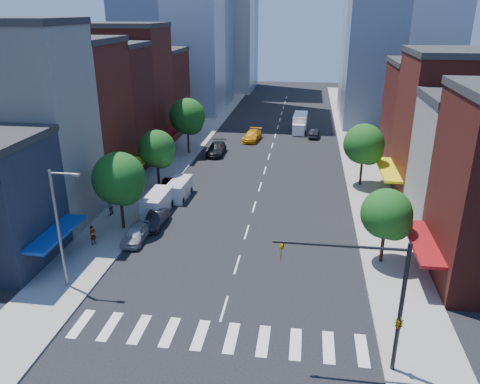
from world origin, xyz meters
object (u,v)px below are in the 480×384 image
object	(u,v)px
traffic_car_oncoming	(314,133)
traffic_car_far	(299,113)
box_truck	(300,123)
cargo_van_far	(179,189)
parked_car_second	(156,219)
pedestrian_near	(93,235)
parked_car_third	(171,188)
pedestrian_far	(109,207)
cargo_van_near	(157,203)
parked_car_rear	(216,149)
taxi	(252,136)
parked_car_front	(136,233)

from	to	relation	value
traffic_car_oncoming	traffic_car_far	xyz separation A→B (m)	(-2.89, 14.75, 0.10)
box_truck	cargo_van_far	bearing A→B (deg)	-108.42
parked_car_second	pedestrian_near	bearing A→B (deg)	-131.97
parked_car_third	box_truck	world-z (taller)	box_truck
traffic_car_far	pedestrian_far	xyz separation A→B (m)	(-17.32, -48.87, 0.22)
parked_car_second	box_truck	size ratio (longest dim) A/B	0.60
cargo_van_near	cargo_van_far	bearing A→B (deg)	76.71
pedestrian_near	parked_car_second	bearing A→B (deg)	-15.65
parked_car_rear	pedestrian_near	world-z (taller)	pedestrian_near
taxi	traffic_car_far	world-z (taller)	taxi
traffic_car_far	pedestrian_far	world-z (taller)	pedestrian_far
parked_car_third	cargo_van_near	world-z (taller)	cargo_van_near
pedestrian_far	parked_car_third	bearing A→B (deg)	159.46
traffic_car_far	parked_car_third	bearing A→B (deg)	73.71
parked_car_third	traffic_car_oncoming	size ratio (longest dim) A/B	1.44
pedestrian_far	cargo_van_far	bearing A→B (deg)	150.62
traffic_car_oncoming	pedestrian_far	xyz separation A→B (m)	(-20.21, -34.12, 0.32)
cargo_van_near	taxi	world-z (taller)	cargo_van_near
parked_car_front	pedestrian_near	size ratio (longest dim) A/B	2.52
box_truck	pedestrian_far	world-z (taller)	box_truck
parked_car_front	traffic_car_oncoming	xyz separation A→B (m)	(15.77, 38.88, -0.06)
parked_car_rear	pedestrian_near	xyz separation A→B (m)	(-5.33, -28.64, 0.19)
cargo_van_far	traffic_car_far	size ratio (longest dim) A/B	1.03
box_truck	taxi	bearing A→B (deg)	-132.57
taxi	pedestrian_far	size ratio (longest dim) A/B	3.26
traffic_car_far	pedestrian_near	bearing A→B (deg)	74.13
pedestrian_near	box_truck	bearing A→B (deg)	5.73
cargo_van_near	parked_car_second	bearing A→B (deg)	-73.69
parked_car_rear	taxi	xyz separation A→B (m)	(4.14, 8.21, -0.02)
cargo_van_far	parked_car_third	bearing A→B (deg)	154.05
parked_car_third	cargo_van_near	size ratio (longest dim) A/B	1.18
parked_car_front	cargo_van_far	distance (m)	10.55
taxi	traffic_car_far	bearing A→B (deg)	77.00
taxi	box_truck	world-z (taller)	box_truck
taxi	parked_car_second	bearing A→B (deg)	-92.03
cargo_van_near	traffic_car_oncoming	bearing A→B (deg)	65.26
traffic_car_far	box_truck	bearing A→B (deg)	93.12
traffic_car_far	box_truck	world-z (taller)	box_truck
cargo_van_far	box_truck	distance (m)	34.45
box_truck	parked_car_second	bearing A→B (deg)	-105.18
parked_car_second	parked_car_third	xyz separation A→B (m)	(-0.82, 7.86, 0.11)
cargo_van_near	pedestrian_near	distance (m)	8.29
parked_car_second	taxi	bearing A→B (deg)	80.80
parked_car_second	cargo_van_near	xyz separation A→B (m)	(-0.82, 3.00, 0.34)
pedestrian_near	parked_car_third	bearing A→B (deg)	11.50
box_truck	parked_car_rear	bearing A→B (deg)	-123.93
parked_car_second	cargo_van_far	xyz separation A→B (m)	(0.27, 7.29, 0.27)
cargo_van_far	pedestrian_far	bearing A→B (deg)	-132.13
parked_car_rear	taxi	bearing A→B (deg)	62.12
parked_car_third	pedestrian_near	distance (m)	12.89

